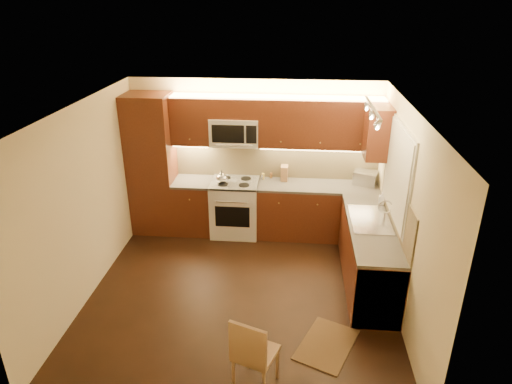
# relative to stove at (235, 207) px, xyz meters

# --- Properties ---
(floor) EXTENTS (4.00, 4.00, 0.01)m
(floor) POSITION_rel_stove_xyz_m (0.30, -1.68, -0.46)
(floor) COLOR black
(floor) RESTS_ON ground
(ceiling) EXTENTS (4.00, 4.00, 0.01)m
(ceiling) POSITION_rel_stove_xyz_m (0.30, -1.68, 2.04)
(ceiling) COLOR beige
(ceiling) RESTS_ON ground
(wall_back) EXTENTS (4.00, 0.01, 2.50)m
(wall_back) POSITION_rel_stove_xyz_m (0.30, 0.32, 0.79)
(wall_back) COLOR beige
(wall_back) RESTS_ON ground
(wall_front) EXTENTS (4.00, 0.01, 2.50)m
(wall_front) POSITION_rel_stove_xyz_m (0.30, -3.67, 0.79)
(wall_front) COLOR beige
(wall_front) RESTS_ON ground
(wall_left) EXTENTS (0.01, 4.00, 2.50)m
(wall_left) POSITION_rel_stove_xyz_m (-1.70, -1.68, 0.79)
(wall_left) COLOR beige
(wall_left) RESTS_ON ground
(wall_right) EXTENTS (0.01, 4.00, 2.50)m
(wall_right) POSITION_rel_stove_xyz_m (2.30, -1.68, 0.79)
(wall_right) COLOR beige
(wall_right) RESTS_ON ground
(pantry) EXTENTS (0.70, 0.60, 2.30)m
(pantry) POSITION_rel_stove_xyz_m (-1.35, 0.02, 0.69)
(pantry) COLOR #421B0E
(pantry) RESTS_ON floor
(base_cab_back_left) EXTENTS (0.62, 0.60, 0.86)m
(base_cab_back_left) POSITION_rel_stove_xyz_m (-0.69, 0.02, -0.03)
(base_cab_back_left) COLOR #421B0E
(base_cab_back_left) RESTS_ON floor
(counter_back_left) EXTENTS (0.62, 0.60, 0.04)m
(counter_back_left) POSITION_rel_stove_xyz_m (-0.69, 0.02, 0.42)
(counter_back_left) COLOR #383633
(counter_back_left) RESTS_ON base_cab_back_left
(base_cab_back_right) EXTENTS (1.92, 0.60, 0.86)m
(base_cab_back_right) POSITION_rel_stove_xyz_m (1.34, 0.02, -0.03)
(base_cab_back_right) COLOR #421B0E
(base_cab_back_right) RESTS_ON floor
(counter_back_right) EXTENTS (1.92, 0.60, 0.04)m
(counter_back_right) POSITION_rel_stove_xyz_m (1.34, 0.02, 0.42)
(counter_back_right) COLOR #383633
(counter_back_right) RESTS_ON base_cab_back_right
(base_cab_right) EXTENTS (0.60, 2.00, 0.86)m
(base_cab_right) POSITION_rel_stove_xyz_m (2.00, -1.28, -0.03)
(base_cab_right) COLOR #421B0E
(base_cab_right) RESTS_ON floor
(counter_right) EXTENTS (0.60, 2.00, 0.04)m
(counter_right) POSITION_rel_stove_xyz_m (2.00, -1.28, 0.42)
(counter_right) COLOR #383633
(counter_right) RESTS_ON base_cab_right
(dishwasher) EXTENTS (0.58, 0.60, 0.84)m
(dishwasher) POSITION_rel_stove_xyz_m (2.00, -1.98, -0.03)
(dishwasher) COLOR silver
(dishwasher) RESTS_ON floor
(backsplash_back) EXTENTS (3.30, 0.02, 0.60)m
(backsplash_back) POSITION_rel_stove_xyz_m (0.65, 0.31, 0.74)
(backsplash_back) COLOR tan
(backsplash_back) RESTS_ON wall_back
(backsplash_right) EXTENTS (0.02, 2.00, 0.60)m
(backsplash_right) POSITION_rel_stove_xyz_m (2.29, -1.28, 0.74)
(backsplash_right) COLOR tan
(backsplash_right) RESTS_ON wall_right
(upper_cab_back_left) EXTENTS (0.62, 0.35, 0.75)m
(upper_cab_back_left) POSITION_rel_stove_xyz_m (-0.69, 0.15, 1.42)
(upper_cab_back_left) COLOR #421B0E
(upper_cab_back_left) RESTS_ON wall_back
(upper_cab_back_right) EXTENTS (1.92, 0.35, 0.75)m
(upper_cab_back_right) POSITION_rel_stove_xyz_m (1.34, 0.15, 1.42)
(upper_cab_back_right) COLOR #421B0E
(upper_cab_back_right) RESTS_ON wall_back
(upper_cab_bridge) EXTENTS (0.76, 0.35, 0.31)m
(upper_cab_bridge) POSITION_rel_stove_xyz_m (0.00, 0.15, 1.63)
(upper_cab_bridge) COLOR #421B0E
(upper_cab_bridge) RESTS_ON wall_back
(upper_cab_right_corner) EXTENTS (0.35, 0.50, 0.75)m
(upper_cab_right_corner) POSITION_rel_stove_xyz_m (2.12, -0.28, 1.42)
(upper_cab_right_corner) COLOR #421B0E
(upper_cab_right_corner) RESTS_ON wall_right
(stove) EXTENTS (0.76, 0.65, 0.92)m
(stove) POSITION_rel_stove_xyz_m (0.00, 0.00, 0.00)
(stove) COLOR silver
(stove) RESTS_ON floor
(microwave) EXTENTS (0.76, 0.38, 0.44)m
(microwave) POSITION_rel_stove_xyz_m (0.00, 0.14, 1.26)
(microwave) COLOR silver
(microwave) RESTS_ON wall_back
(window_frame) EXTENTS (0.03, 1.44, 1.24)m
(window_frame) POSITION_rel_stove_xyz_m (2.29, -1.12, 1.14)
(window_frame) COLOR silver
(window_frame) RESTS_ON wall_right
(window_blinds) EXTENTS (0.02, 1.36, 1.16)m
(window_blinds) POSITION_rel_stove_xyz_m (2.27, -1.12, 1.14)
(window_blinds) COLOR silver
(window_blinds) RESTS_ON wall_right
(sink) EXTENTS (0.52, 0.86, 0.15)m
(sink) POSITION_rel_stove_xyz_m (2.00, -1.12, 0.52)
(sink) COLOR silver
(sink) RESTS_ON counter_right
(faucet) EXTENTS (0.20, 0.04, 0.30)m
(faucet) POSITION_rel_stove_xyz_m (2.18, -1.12, 0.59)
(faucet) COLOR silver
(faucet) RESTS_ON counter_right
(track_light_bar) EXTENTS (0.04, 1.20, 0.03)m
(track_light_bar) POSITION_rel_stove_xyz_m (1.85, -1.27, 2.00)
(track_light_bar) COLOR silver
(track_light_bar) RESTS_ON ceiling
(kettle) EXTENTS (0.22, 0.22, 0.21)m
(kettle) POSITION_rel_stove_xyz_m (-0.20, -0.07, 0.57)
(kettle) COLOR silver
(kettle) RESTS_ON stove
(toaster_oven) EXTENTS (0.42, 0.37, 0.21)m
(toaster_oven) POSITION_rel_stove_xyz_m (2.09, 0.14, 0.55)
(toaster_oven) COLOR silver
(toaster_oven) RESTS_ON counter_back_right
(knife_block) EXTENTS (0.11, 0.18, 0.25)m
(knife_block) POSITION_rel_stove_xyz_m (0.79, 0.19, 0.56)
(knife_block) COLOR #9A7445
(knife_block) RESTS_ON counter_back_right
(spice_jar_a) EXTENTS (0.04, 0.04, 0.09)m
(spice_jar_a) POSITION_rel_stove_xyz_m (0.44, 0.19, 0.48)
(spice_jar_a) COLOR silver
(spice_jar_a) RESTS_ON counter_back_right
(spice_jar_b) EXTENTS (0.04, 0.04, 0.09)m
(spice_jar_b) POSITION_rel_stove_xyz_m (0.57, 0.26, 0.49)
(spice_jar_b) COLOR brown
(spice_jar_b) RESTS_ON counter_back_right
(spice_jar_c) EXTENTS (0.06, 0.06, 0.09)m
(spice_jar_c) POSITION_rel_stove_xyz_m (0.79, 0.20, 0.48)
(spice_jar_c) COLOR silver
(spice_jar_c) RESTS_ON counter_back_right
(spice_jar_d) EXTENTS (0.05, 0.05, 0.11)m
(spice_jar_d) POSITION_rel_stove_xyz_m (0.44, 0.19, 0.49)
(spice_jar_d) COLOR #AD9334
(spice_jar_d) RESTS_ON counter_back_right
(soap_bottle) EXTENTS (0.10, 0.10, 0.18)m
(soap_bottle) POSITION_rel_stove_xyz_m (2.23, -0.58, 0.53)
(soap_bottle) COLOR white
(soap_bottle) RESTS_ON counter_right
(rug) EXTENTS (0.81, 0.95, 0.01)m
(rug) POSITION_rel_stove_xyz_m (1.40, -2.58, -0.45)
(rug) COLOR black
(rug) RESTS_ON floor
(dining_chair) EXTENTS (0.50, 0.50, 0.88)m
(dining_chair) POSITION_rel_stove_xyz_m (0.64, -3.21, -0.02)
(dining_chair) COLOR #9A7445
(dining_chair) RESTS_ON floor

